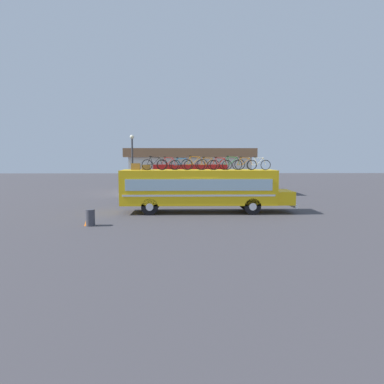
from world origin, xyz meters
TOP-DOWN VIEW (x-y plane):
  - ground_plane at (0.00, 0.00)m, footprint 120.00×120.00m
  - bus at (0.23, 0.00)m, footprint 11.75×2.53m
  - luggage_bag_1 at (-4.29, 0.19)m, footprint 0.61×0.35m
  - luggage_bag_2 at (-3.56, 0.05)m, footprint 0.57×0.44m
  - rooftop_bicycle_1 at (-2.95, -0.31)m, footprint 1.74×0.44m
  - rooftop_bicycle_2 at (-2.02, -0.00)m, footprint 1.65×0.44m
  - rooftop_bicycle_3 at (-1.17, 0.23)m, footprint 1.66×0.44m
  - rooftop_bicycle_4 at (-0.27, -0.23)m, footprint 1.81×0.44m
  - rooftop_bicycle_5 at (0.63, 0.10)m, footprint 1.65×0.44m
  - rooftop_bicycle_6 at (1.45, -0.01)m, footprint 1.68×0.44m
  - rooftop_bicycle_7 at (2.31, 0.15)m, footprint 1.80×0.44m
  - rooftop_bicycle_8 at (3.17, 0.06)m, footprint 1.70×0.44m
  - rooftop_bicycle_9 at (4.05, -0.33)m, footprint 1.63×0.44m
  - roadside_building at (-0.38, 13.44)m, footprint 13.04×7.57m
  - trash_bin at (-6.15, -4.49)m, footprint 0.49×0.49m
  - traffic_cone at (-6.32, -4.46)m, footprint 0.36×0.36m
  - street_lamp at (-5.26, 5.02)m, footprint 0.35×0.35m

SIDE VIEW (x-z plane):
  - ground_plane at x=0.00m, z-range 0.00..0.00m
  - traffic_cone at x=-6.32m, z-range 0.00..0.59m
  - trash_bin at x=-6.15m, z-range 0.00..0.91m
  - bus at x=0.23m, z-range 0.24..3.17m
  - roadside_building at x=-0.38m, z-range 0.06..4.75m
  - luggage_bag_2 at x=-3.56m, z-range 2.93..3.28m
  - luggage_bag_1 at x=-4.29m, z-range 2.93..3.38m
  - rooftop_bicycle_3 at x=-1.17m, z-range 2.86..3.72m
  - rooftop_bicycle_6 at x=1.45m, z-range 2.85..3.74m
  - rooftop_bicycle_5 at x=0.63m, z-range 2.85..3.74m
  - rooftop_bicycle_8 at x=3.17m, z-range 2.85..3.75m
  - rooftop_bicycle_9 at x=4.05m, z-range 2.85..3.76m
  - rooftop_bicycle_2 at x=-2.02m, z-range 2.85..3.76m
  - rooftop_bicycle_1 at x=-2.95m, z-range 2.85..3.80m
  - rooftop_bicycle_7 at x=2.31m, z-range 2.84..3.80m
  - rooftop_bicycle_4 at x=-0.27m, z-range 2.84..3.82m
  - street_lamp at x=-5.26m, z-range 0.64..6.28m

